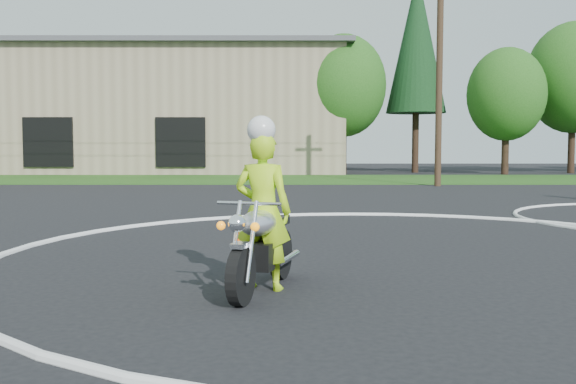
{
  "coord_description": "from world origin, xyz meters",
  "views": [
    {
      "loc": [
        -1.56,
        -6.88,
        1.69
      ],
      "look_at": [
        -1.55,
        1.58,
        1.1
      ],
      "focal_mm": 40.0,
      "sensor_mm": 36.0,
      "label": 1
    }
  ],
  "objects": [
    {
      "name": "course_markings",
      "position": [
        2.17,
        4.35,
        0.01
      ],
      "size": [
        19.05,
        19.05,
        0.12
      ],
      "color": "silver",
      "rests_on": "ground"
    },
    {
      "name": "warehouse",
      "position": [
        -18.0,
        39.99,
        4.16
      ],
      "size": [
        41.0,
        17.0,
        8.3
      ],
      "color": "tan",
      "rests_on": "ground"
    },
    {
      "name": "primary_motorcycle",
      "position": [
        -1.86,
        0.54,
        0.54
      ],
      "size": [
        0.94,
        2.06,
        1.11
      ],
      "rotation": [
        0.0,
        0.0,
        -0.28
      ],
      "color": "black",
      "rests_on": "ground"
    },
    {
      "name": "ground",
      "position": [
        0.0,
        0.0,
        0.0
      ],
      "size": [
        120.0,
        120.0,
        0.0
      ],
      "primitive_type": "plane",
      "color": "black",
      "rests_on": "ground"
    },
    {
      "name": "utility_poles",
      "position": [
        5.0,
        21.0,
        5.2
      ],
      "size": [
        41.6,
        1.12,
        10.0
      ],
      "color": "#473321",
      "rests_on": "ground"
    },
    {
      "name": "grass_strip",
      "position": [
        0.0,
        27.0,
        0.01
      ],
      "size": [
        120.0,
        10.0,
        0.02
      ],
      "primitive_type": "cube",
      "color": "#1E4714",
      "rests_on": "ground"
    },
    {
      "name": "treeline",
      "position": [
        14.78,
        34.61,
        6.62
      ],
      "size": [
        38.2,
        8.1,
        14.52
      ],
      "color": "#382619",
      "rests_on": "ground"
    },
    {
      "name": "rider_primary_grp",
      "position": [
        -1.85,
        0.68,
        0.99
      ],
      "size": [
        0.78,
        0.62,
        2.06
      ],
      "rotation": [
        0.0,
        0.0,
        -0.28
      ],
      "color": "#B5ED19",
      "rests_on": "ground"
    }
  ]
}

